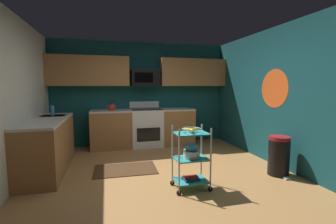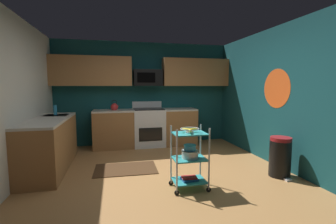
{
  "view_description": "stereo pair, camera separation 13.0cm",
  "coord_description": "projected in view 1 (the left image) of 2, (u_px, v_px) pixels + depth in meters",
  "views": [
    {
      "loc": [
        -0.88,
        -3.68,
        1.5
      ],
      "look_at": [
        0.14,
        0.24,
        1.05
      ],
      "focal_mm": 25.29,
      "sensor_mm": 36.0,
      "label": 1
    },
    {
      "loc": [
        -0.76,
        -3.71,
        1.5
      ],
      "look_at": [
        0.14,
        0.24,
        1.05
      ],
      "focal_mm": 25.29,
      "sensor_mm": 36.0,
      "label": 2
    }
  ],
  "objects": [
    {
      "name": "kettle",
      "position": [
        112.0,
        107.0,
        5.65
      ],
      "size": [
        0.21,
        0.18,
        0.26
      ],
      "color": "red",
      "rests_on": "counter_run"
    },
    {
      "name": "floor_rug",
      "position": [
        125.0,
        169.0,
        4.25
      ],
      "size": [
        1.12,
        0.73,
        0.01
      ],
      "primitive_type": "cube",
      "rotation": [
        0.0,
        0.0,
        -0.03
      ],
      "color": "#472D19",
      "rests_on": "ground"
    },
    {
      "name": "oven_range",
      "position": [
        146.0,
        127.0,
        5.91
      ],
      "size": [
        0.76,
        0.65,
        1.1
      ],
      "color": "white",
      "rests_on": "ground"
    },
    {
      "name": "dish_soap_bottle",
      "position": [
        52.0,
        111.0,
        4.61
      ],
      "size": [
        0.06,
        0.06,
        0.2
      ],
      "primitive_type": "cylinder",
      "color": "#2D8CBF",
      "rests_on": "counter_run"
    },
    {
      "name": "wall_left",
      "position": [
        4.0,
        100.0,
        3.22
      ],
      "size": [
        0.06,
        4.8,
        2.6
      ],
      "primitive_type": "cube",
      "color": "silver",
      "rests_on": "ground"
    },
    {
      "name": "fruit_bowl",
      "position": [
        191.0,
        130.0,
        3.38
      ],
      "size": [
        0.27,
        0.27,
        0.07
      ],
      "color": "silver",
      "rests_on": "rolling_cart"
    },
    {
      "name": "mixing_bowl_large",
      "position": [
        191.0,
        154.0,
        3.42
      ],
      "size": [
        0.25,
        0.25,
        0.11
      ],
      "color": "silver",
      "rests_on": "rolling_cart"
    },
    {
      "name": "microwave",
      "position": [
        145.0,
        78.0,
        5.88
      ],
      "size": [
        0.7,
        0.39,
        0.4
      ],
      "color": "black"
    },
    {
      "name": "wall_back",
      "position": [
        141.0,
        94.0,
        6.12
      ],
      "size": [
        4.52,
        0.06,
        2.6
      ],
      "primitive_type": "cube",
      "color": "#14474C",
      "rests_on": "ground"
    },
    {
      "name": "trash_can",
      "position": [
        279.0,
        156.0,
        3.97
      ],
      "size": [
        0.34,
        0.42,
        0.66
      ],
      "color": "black",
      "rests_on": "ground"
    },
    {
      "name": "rolling_cart",
      "position": [
        191.0,
        158.0,
        3.43
      ],
      "size": [
        0.54,
        0.37,
        0.91
      ],
      "color": "silver",
      "rests_on": "ground"
    },
    {
      "name": "mixing_bowl_small",
      "position": [
        191.0,
        147.0,
        3.41
      ],
      "size": [
        0.18,
        0.18,
        0.08
      ],
      "color": "#338CBF",
      "rests_on": "rolling_cart"
    },
    {
      "name": "book_stack",
      "position": [
        191.0,
        178.0,
        3.46
      ],
      "size": [
        0.24,
        0.2,
        0.05
      ],
      "color": "#1E4C8C",
      "rests_on": "rolling_cart"
    },
    {
      "name": "counter_run",
      "position": [
        109.0,
        134.0,
        5.14
      ],
      "size": [
        3.47,
        2.57,
        0.92
      ],
      "color": "#9E6B3D",
      "rests_on": "ground"
    },
    {
      "name": "wall_right",
      "position": [
        281.0,
        97.0,
        4.34
      ],
      "size": [
        0.06,
        4.8,
        2.6
      ],
      "primitive_type": "cube",
      "color": "#14474C",
      "rests_on": "ground"
    },
    {
      "name": "floor",
      "position": [
        163.0,
        178.0,
        3.93
      ],
      "size": [
        4.4,
        4.8,
        0.04
      ],
      "primitive_type": "cube",
      "color": "#A87542",
      "rests_on": "ground"
    },
    {
      "name": "wall_flower_decal",
      "position": [
        274.0,
        88.0,
        4.47
      ],
      "size": [
        0.0,
        0.73,
        0.73
      ],
      "primitive_type": "cylinder",
      "rotation": [
        0.0,
        1.57,
        0.0
      ],
      "color": "#E5591E"
    },
    {
      "name": "upper_cabinets",
      "position": [
        142.0,
        72.0,
        5.87
      ],
      "size": [
        4.4,
        0.33,
        0.7
      ],
      "color": "#9E6B3D"
    }
  ]
}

